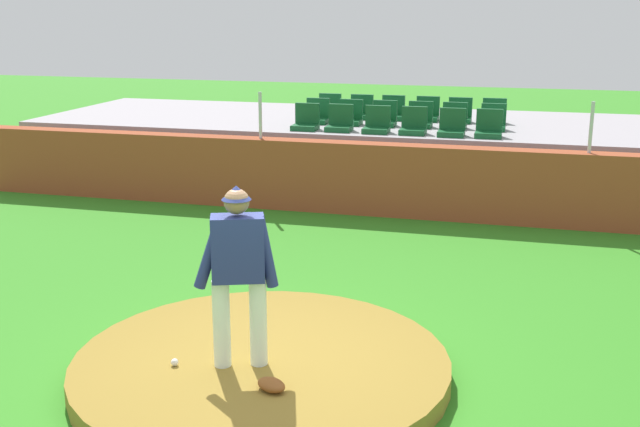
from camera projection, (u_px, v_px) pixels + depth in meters
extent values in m
plane|color=#328320|center=(262.00, 376.00, 7.84)|extent=(60.00, 60.00, 0.00)
cylinder|color=olive|center=(262.00, 367.00, 7.81)|extent=(3.76, 3.76, 0.20)
cylinder|color=white|center=(222.00, 324.00, 7.51)|extent=(0.17, 0.17, 0.87)
cylinder|color=white|center=(258.00, 322.00, 7.54)|extent=(0.17, 0.17, 0.87)
cube|color=navy|center=(238.00, 248.00, 7.33)|extent=(0.55, 0.41, 0.63)
cylinder|color=navy|center=(210.00, 253.00, 7.32)|extent=(0.35, 0.22, 0.70)
cylinder|color=navy|center=(266.00, 251.00, 7.36)|extent=(0.26, 0.19, 0.71)
sphere|color=#8C6647|center=(237.00, 201.00, 7.21)|extent=(0.24, 0.24, 0.24)
cone|color=navy|center=(236.00, 193.00, 7.19)|extent=(0.36, 0.36, 0.13)
sphere|color=white|center=(175.00, 362.00, 7.60)|extent=(0.07, 0.07, 0.07)
ellipsoid|color=brown|center=(271.00, 385.00, 7.11)|extent=(0.36, 0.32, 0.11)
cube|color=#994326|center=(382.00, 179.00, 13.76)|extent=(15.81, 0.40, 1.27)
cylinder|color=silver|center=(260.00, 115.00, 14.04)|extent=(0.06, 0.06, 0.84)
cylinder|color=silver|center=(591.00, 127.00, 12.64)|extent=(0.06, 0.06, 0.84)
cube|color=#9A9499|center=(407.00, 150.00, 16.55)|extent=(15.61, 4.49, 1.26)
cube|color=#125428|center=(305.00, 127.00, 15.15)|extent=(0.48, 0.44, 0.10)
cube|color=#125428|center=(307.00, 113.00, 15.25)|extent=(0.48, 0.08, 0.40)
cube|color=#125428|center=(339.00, 129.00, 14.99)|extent=(0.48, 0.44, 0.10)
cube|color=#125428|center=(341.00, 114.00, 15.10)|extent=(0.48, 0.08, 0.40)
cube|color=#125428|center=(376.00, 130.00, 14.79)|extent=(0.48, 0.44, 0.10)
cube|color=#125428|center=(378.00, 116.00, 14.89)|extent=(0.48, 0.08, 0.40)
cube|color=#125428|center=(413.00, 132.00, 14.64)|extent=(0.48, 0.44, 0.10)
cube|color=#125428|center=(415.00, 117.00, 14.74)|extent=(0.48, 0.08, 0.40)
cube|color=#125428|center=(451.00, 134.00, 14.41)|extent=(0.48, 0.44, 0.10)
cube|color=#125428|center=(453.00, 119.00, 14.52)|extent=(0.48, 0.08, 0.40)
cube|color=#125428|center=(488.00, 135.00, 14.28)|extent=(0.48, 0.44, 0.10)
cube|color=#125428|center=(490.00, 120.00, 14.38)|extent=(0.48, 0.08, 0.40)
cube|color=#125428|center=(316.00, 121.00, 15.99)|extent=(0.48, 0.44, 0.10)
cube|color=#125428|center=(318.00, 108.00, 16.09)|extent=(0.48, 0.08, 0.40)
cube|color=#125428|center=(349.00, 122.00, 15.78)|extent=(0.48, 0.44, 0.10)
cube|color=#125428|center=(351.00, 109.00, 15.89)|extent=(0.48, 0.08, 0.40)
cube|color=#125428|center=(383.00, 124.00, 15.61)|extent=(0.48, 0.44, 0.10)
cube|color=#125428|center=(385.00, 110.00, 15.71)|extent=(0.48, 0.08, 0.40)
cube|color=#125428|center=(419.00, 125.00, 15.45)|extent=(0.48, 0.44, 0.10)
cube|color=#125428|center=(421.00, 111.00, 15.56)|extent=(0.48, 0.08, 0.40)
cube|color=#125428|center=(454.00, 126.00, 15.29)|extent=(0.48, 0.44, 0.10)
cube|color=#125428|center=(455.00, 112.00, 15.39)|extent=(0.48, 0.08, 0.40)
cube|color=#125428|center=(493.00, 128.00, 15.10)|extent=(0.48, 0.44, 0.10)
cube|color=#125428|center=(494.00, 114.00, 15.20)|extent=(0.48, 0.08, 0.40)
cube|color=#125428|center=(328.00, 115.00, 16.82)|extent=(0.48, 0.44, 0.10)
cube|color=#125428|center=(330.00, 103.00, 16.92)|extent=(0.48, 0.08, 0.40)
cube|color=#125428|center=(360.00, 117.00, 16.64)|extent=(0.48, 0.44, 0.10)
cube|color=#125428|center=(362.00, 104.00, 16.74)|extent=(0.48, 0.08, 0.40)
cube|color=#125428|center=(392.00, 117.00, 16.50)|extent=(0.48, 0.44, 0.10)
cube|color=#125428|center=(394.00, 105.00, 16.60)|extent=(0.48, 0.08, 0.40)
cube|color=#125428|center=(427.00, 119.00, 16.31)|extent=(0.48, 0.44, 0.10)
cube|color=#125428|center=(428.00, 106.00, 16.41)|extent=(0.48, 0.08, 0.40)
cube|color=#125428|center=(459.00, 120.00, 16.10)|extent=(0.48, 0.44, 0.10)
cube|color=#125428|center=(460.00, 107.00, 16.20)|extent=(0.48, 0.08, 0.40)
cube|color=#125428|center=(493.00, 121.00, 15.96)|extent=(0.48, 0.44, 0.10)
cube|color=#125428|center=(494.00, 108.00, 16.06)|extent=(0.48, 0.08, 0.40)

